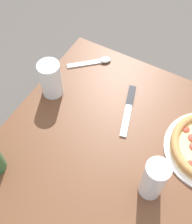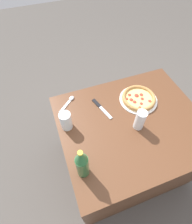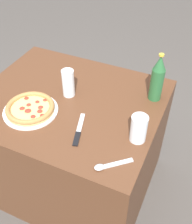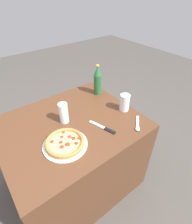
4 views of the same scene
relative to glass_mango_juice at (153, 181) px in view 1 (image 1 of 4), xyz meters
name	(u,v)px [view 1 (image 1 of 4)]	position (x,y,z in m)	size (l,w,h in m)	color
table	(135,208)	(0.02, -0.04, -0.43)	(1.01, 0.84, 0.73)	#56331E
glass_mango_juice	(153,181)	(0.00, 0.00, 0.00)	(0.07, 0.07, 0.16)	white
glass_lemonade	(51,80)	(0.45, -0.16, -0.01)	(0.08, 0.08, 0.14)	white
knife	(129,108)	(0.18, -0.23, -0.07)	(0.09, 0.22, 0.01)	black
spoon	(97,61)	(0.38, -0.37, -0.06)	(0.15, 0.14, 0.02)	silver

